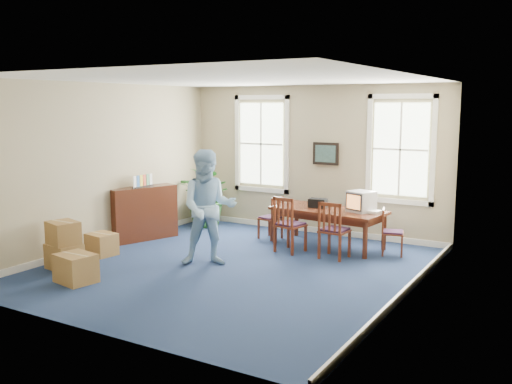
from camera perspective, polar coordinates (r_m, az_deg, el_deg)
The scene contains 25 objects.
floor at distance 9.93m, azimuth -2.27°, elevation -7.56°, with size 6.50×6.50×0.00m, color navy.
ceiling at distance 9.55m, azimuth -2.39°, elevation 11.22°, with size 6.50×6.50×0.00m, color white.
wall_back at distance 12.45m, azimuth 5.80°, elevation 3.22°, with size 6.50×6.50×0.00m, color tan.
wall_front at distance 7.13m, azimuth -16.61°, elevation -1.20°, with size 6.50×6.50×0.00m, color tan.
wall_left at distance 11.50m, azimuth -15.01°, elevation 2.52°, with size 6.50×6.50×0.00m, color tan.
wall_right at distance 8.39m, azimuth 15.18°, elevation 0.31°, with size 6.50×6.50×0.00m, color tan.
baseboard_back at distance 12.66m, azimuth 5.64°, elevation -3.74°, with size 6.00×0.04×0.12m, color white.
baseboard_left at distance 11.74m, azimuth -14.61°, elevation -4.98°, with size 0.04×6.50×0.12m, color white.
baseboard_right at distance 8.75m, azimuth 14.58°, elevation -9.71°, with size 0.04×6.50×0.12m, color white.
window_left at distance 13.00m, azimuth 0.55°, elevation 4.83°, with size 1.40×0.12×2.20m, color white, non-canonical shape.
window_right at distance 11.75m, azimuth 14.25°, elevation 4.14°, with size 1.40×0.12×2.20m, color white, non-canonical shape.
wall_picture at distance 12.27m, azimuth 6.99°, elevation 3.83°, with size 0.58×0.06×0.48m, color black, non-canonical shape.
conference_table at distance 11.39m, azimuth 7.22°, elevation -3.55°, with size 2.21×1.01×0.75m, color #4A1F11, non-canonical shape.
crt_tv at distance 11.09m, azimuth 10.48°, elevation -0.93°, with size 0.44×0.47×0.40m, color #B7B7BC, non-canonical shape.
game_console at distance 10.98m, azimuth 11.84°, elevation -1.98°, with size 0.17×0.22×0.05m, color white.
equipment_bag at distance 11.44m, azimuth 6.20°, elevation -1.10°, with size 0.35×0.23×0.17m, color black.
chair_near_left at distance 10.87m, azimuth 3.46°, elevation -3.21°, with size 0.48×0.48×1.08m, color maroon, non-canonical shape.
chair_near_right at distance 10.50m, azimuth 7.87°, elevation -3.75°, with size 0.48×0.48×1.06m, color maroon, non-canonical shape.
chair_end_left at distance 11.94m, azimuth 1.44°, elevation -2.56°, with size 0.40×0.40×0.90m, color maroon, non-canonical shape.
chair_end_right at distance 10.94m, azimuth 13.54°, elevation -3.91°, with size 0.39×0.39×0.87m, color maroon, non-canonical shape.
man at distance 9.92m, azimuth -4.76°, elevation -1.59°, with size 0.99×0.76×2.02m, color #9BC6EC.
credenza at distance 12.07m, azimuth -11.23°, elevation -2.06°, with size 0.41×1.43×1.12m, color #4A1F11.
brochure_rack at distance 11.94m, azimuth -11.25°, elevation 1.20°, with size 0.11×0.60×0.27m, color #99999E, non-canonical shape.
potted_plant at distance 13.14m, azimuth -4.78°, elevation -0.47°, with size 1.24×1.08×1.38m, color #235B21.
cardboard_boxes at distance 10.21m, azimuth -17.42°, elevation -5.00°, with size 1.51×1.51×0.86m, color #A87940, non-canonical shape.
Camera 1 is at (5.16, -8.02, 2.78)m, focal length 40.00 mm.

